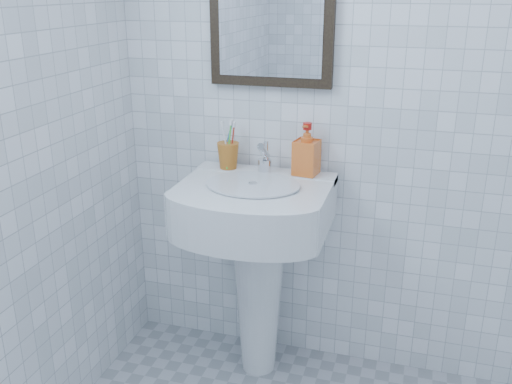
% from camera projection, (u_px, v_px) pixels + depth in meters
% --- Properties ---
extents(wall_back, '(2.20, 0.02, 2.50)m').
position_uv_depth(wall_back, '(385.00, 88.00, 2.21)').
color(wall_back, white).
rests_on(wall_back, ground).
extents(washbasin, '(0.59, 0.43, 0.91)m').
position_uv_depth(washbasin, '(257.00, 247.00, 2.36)').
color(washbasin, white).
rests_on(washbasin, ground).
extents(faucet, '(0.06, 0.12, 0.14)m').
position_uv_depth(faucet, '(264.00, 160.00, 2.33)').
color(faucet, silver).
rests_on(faucet, washbasin).
extents(toothbrush_cup, '(0.11, 0.11, 0.11)m').
position_uv_depth(toothbrush_cup, '(228.00, 156.00, 2.39)').
color(toothbrush_cup, '#B1601C').
rests_on(toothbrush_cup, washbasin).
extents(soap_dispenser, '(0.11, 0.11, 0.21)m').
position_uv_depth(soap_dispenser, '(307.00, 149.00, 2.30)').
color(soap_dispenser, '#DB4515').
rests_on(soap_dispenser, washbasin).
extents(wall_mirror, '(0.50, 0.04, 0.62)m').
position_uv_depth(wall_mirror, '(271.00, 6.00, 2.21)').
color(wall_mirror, black).
rests_on(wall_mirror, wall_back).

